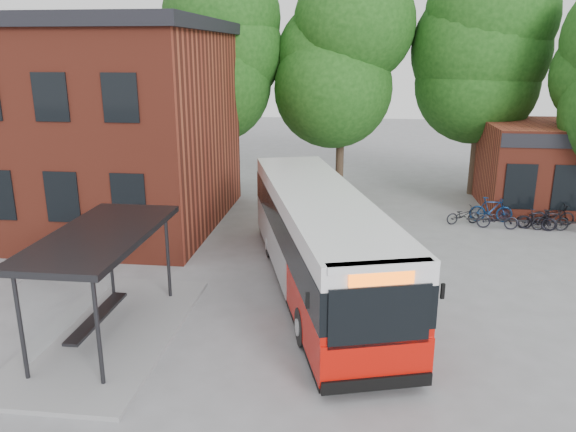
# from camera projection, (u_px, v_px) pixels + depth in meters

# --- Properties ---
(ground) EXTENTS (100.00, 100.00, 0.00)m
(ground) POSITION_uv_depth(u_px,v_px,m) (282.00, 327.00, 15.37)
(ground) COLOR slate
(station_building) EXTENTS (18.40, 10.40, 8.50)m
(station_building) POSITION_uv_depth(u_px,v_px,m) (11.00, 123.00, 24.23)
(station_building) COLOR maroon
(station_building) RESTS_ON ground
(bus_shelter) EXTENTS (3.60, 7.00, 2.90)m
(bus_shelter) POSITION_uv_depth(u_px,v_px,m) (105.00, 285.00, 14.53)
(bus_shelter) COLOR #2A2A2D
(bus_shelter) RESTS_ON ground
(bike_rail) EXTENTS (5.20, 0.10, 0.38)m
(bike_rail) POSITION_uv_depth(u_px,v_px,m) (529.00, 224.00, 23.78)
(bike_rail) COLOR #2A2A2D
(bike_rail) RESTS_ON ground
(tree_0) EXTENTS (7.92, 7.92, 11.00)m
(tree_0) POSITION_uv_depth(u_px,v_px,m) (209.00, 85.00, 29.74)
(tree_0) COLOR #174312
(tree_0) RESTS_ON ground
(tree_1) EXTENTS (7.92, 7.92, 10.40)m
(tree_1) POSITION_uv_depth(u_px,v_px,m) (341.00, 91.00, 29.97)
(tree_1) COLOR #174312
(tree_1) RESTS_ON ground
(tree_2) EXTENTS (7.92, 7.92, 11.00)m
(tree_2) POSITION_uv_depth(u_px,v_px,m) (481.00, 87.00, 28.13)
(tree_2) COLOR #174312
(tree_2) RESTS_ON ground
(city_bus) EXTENTS (5.88, 12.51, 3.12)m
(city_bus) POSITION_uv_depth(u_px,v_px,m) (319.00, 241.00, 17.50)
(city_bus) COLOR #C10E06
(city_bus) RESTS_ON ground
(bicycle_0) EXTENTS (1.60, 0.97, 0.79)m
(bicycle_0) POSITION_uv_depth(u_px,v_px,m) (463.00, 215.00, 24.40)
(bicycle_0) COLOR black
(bicycle_0) RESTS_ON ground
(bicycle_1) EXTENTS (1.86, 0.55, 1.12)m
(bicycle_1) POSITION_uv_depth(u_px,v_px,m) (491.00, 210.00, 24.66)
(bicycle_1) COLOR navy
(bicycle_1) RESTS_ON ground
(bicycle_2) EXTENTS (1.74, 0.78, 0.88)m
(bicycle_2) POSITION_uv_depth(u_px,v_px,m) (498.00, 219.00, 23.73)
(bicycle_2) COLOR black
(bicycle_2) RESTS_ON ground
(bicycle_3) EXTENTS (1.54, 0.81, 0.89)m
(bicycle_3) POSITION_uv_depth(u_px,v_px,m) (537.00, 220.00, 23.54)
(bicycle_3) COLOR black
(bicycle_3) RESTS_ON ground
(bicycle_4) EXTENTS (1.71, 0.97, 0.85)m
(bicycle_4) POSITION_uv_depth(u_px,v_px,m) (537.00, 220.00, 23.66)
(bicycle_4) COLOR black
(bicycle_4) RESTS_ON ground
(bicycle_5) EXTENTS (1.52, 0.46, 0.91)m
(bicycle_5) POSITION_uv_depth(u_px,v_px,m) (551.00, 220.00, 23.47)
(bicycle_5) COLOR black
(bicycle_5) RESTS_ON ground
(bicycle_6) EXTENTS (1.77, 0.64, 0.93)m
(bicycle_6) POSITION_uv_depth(u_px,v_px,m) (553.00, 215.00, 24.22)
(bicycle_6) COLOR black
(bicycle_6) RESTS_ON ground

